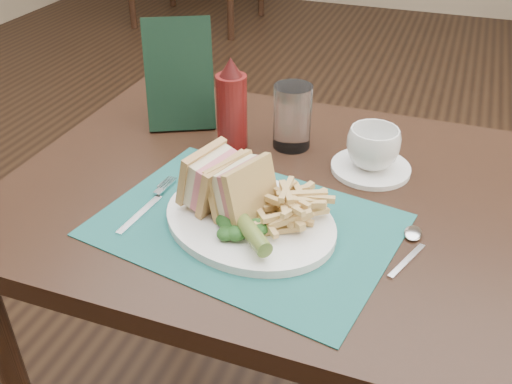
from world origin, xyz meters
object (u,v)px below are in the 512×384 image
table_main (258,325)px  sandwich_half_a (201,174)px  placemat (247,225)px  plate (250,221)px  coffee_cup (373,148)px  check_presenter (179,75)px  drinking_glass (292,117)px  sandwich_half_b (233,184)px  ketchup_bottle (232,103)px  saucer (370,168)px

table_main → sandwich_half_a: bearing=-118.5°
placemat → plate: (0.00, 0.00, 0.01)m
plate → coffee_cup: size_ratio=3.05×
table_main → check_presenter: bearing=144.5°
placemat → drinking_glass: 0.29m
sandwich_half_b → sandwich_half_a: bearing=-167.2°
placemat → coffee_cup: (0.16, 0.25, 0.05)m
drinking_glass → ketchup_bottle: 0.12m
placemat → coffee_cup: coffee_cup is taller
table_main → check_presenter: (-0.24, 0.17, 0.49)m
saucer → ketchup_bottle: ketchup_bottle is taller
plate → saucer: bearing=77.8°
table_main → saucer: 0.44m
sandwich_half_b → check_presenter: size_ratio=0.43×
plate → coffee_cup: bearing=77.8°
plate → drinking_glass: bearing=113.4°
plate → check_presenter: (-0.27, 0.30, 0.10)m
coffee_cup → plate: bearing=-122.4°
drinking_glass → ketchup_bottle: (-0.11, -0.04, 0.03)m
sandwich_half_a → sandwich_half_b: 0.06m
coffee_cup → ketchup_bottle: ketchup_bottle is taller
plate → ketchup_bottle: size_ratio=1.61×
sandwich_half_a → saucer: (0.25, 0.22, -0.06)m
sandwich_half_b → saucer: sandwich_half_b is taller
ketchup_bottle → check_presenter: bearing=158.5°
saucer → coffee_cup: bearing=0.0°
sandwich_half_a → coffee_cup: size_ratio=1.02×
saucer → sandwich_half_b: bearing=-128.8°
sandwich_half_b → saucer: size_ratio=0.67×
check_presenter → table_main: bearing=-62.0°
sandwich_half_b → check_presenter: bearing=151.7°
check_presenter → sandwich_half_b: bearing=-77.2°
plate → drinking_glass: size_ratio=2.31×
coffee_cup → ketchup_bottle: (-0.28, 0.00, 0.04)m
saucer → ketchup_bottle: 0.30m
table_main → plate: size_ratio=3.00×
coffee_cup → check_presenter: check_presenter is taller
sandwich_half_b → drinking_glass: (0.02, 0.27, -0.00)m
table_main → check_presenter: size_ratio=3.88×
placemat → sandwich_half_b: sandwich_half_b is taller
placemat → drinking_glass: (-0.01, 0.29, 0.06)m
coffee_cup → saucer: bearing=0.0°
placemat → sandwich_half_a: 0.11m
sandwich_half_a → check_presenter: bearing=137.8°
plate → check_presenter: check_presenter is taller
sandwich_half_b → ketchup_bottle: bearing=134.9°
plate → check_presenter: 0.42m
placemat → check_presenter: check_presenter is taller
plate → check_presenter: bearing=152.1°
table_main → ketchup_bottle: bearing=130.3°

